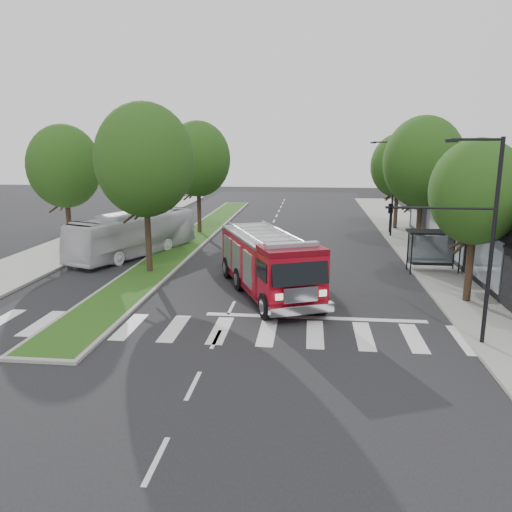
{
  "coord_description": "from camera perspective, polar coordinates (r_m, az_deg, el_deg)",
  "views": [
    {
      "loc": [
        3.67,
        -22.69,
        7.73
      ],
      "look_at": [
        0.81,
        3.55,
        1.8
      ],
      "focal_mm": 35.0,
      "sensor_mm": 36.0,
      "label": 1
    }
  ],
  "objects": [
    {
      "name": "ground",
      "position": [
        24.25,
        -2.83,
        -5.94
      ],
      "size": [
        140.0,
        140.0,
        0.0
      ],
      "primitive_type": "plane",
      "color": "black",
      "rests_on": "ground"
    },
    {
      "name": "sidewalk_right",
      "position": [
        34.72,
        20.79,
        -0.92
      ],
      "size": [
        5.0,
        80.0,
        0.15
      ],
      "primitive_type": "cube",
      "color": "gray",
      "rests_on": "ground"
    },
    {
      "name": "sidewalk_left",
      "position": [
        38.18,
        -22.35,
        0.13
      ],
      "size": [
        5.0,
        80.0,
        0.15
      ],
      "primitive_type": "cube",
      "color": "gray",
      "rests_on": "ground"
    },
    {
      "name": "median",
      "position": [
        42.52,
        -7.03,
        2.2
      ],
      "size": [
        3.0,
        50.0,
        0.15
      ],
      "color": "gray",
      "rests_on": "ground"
    },
    {
      "name": "bus_shelter",
      "position": [
        32.25,
        19.63,
        1.75
      ],
      "size": [
        3.2,
        1.6,
        2.61
      ],
      "color": "black",
      "rests_on": "ground"
    },
    {
      "name": "tree_right_near",
      "position": [
        26.0,
        23.9,
        6.68
      ],
      "size": [
        4.4,
        4.4,
        8.05
      ],
      "color": "black",
      "rests_on": "ground"
    },
    {
      "name": "tree_right_mid",
      "position": [
        37.54,
        18.56,
        10.12
      ],
      "size": [
        5.6,
        5.6,
        9.72
      ],
      "color": "black",
      "rests_on": "ground"
    },
    {
      "name": "tree_right_far",
      "position": [
        47.38,
        15.97,
        9.89
      ],
      "size": [
        5.0,
        5.0,
        8.73
      ],
      "color": "black",
      "rests_on": "ground"
    },
    {
      "name": "tree_median_near",
      "position": [
        30.29,
        -12.62,
        10.63
      ],
      "size": [
        5.8,
        5.8,
        10.16
      ],
      "color": "black",
      "rests_on": "ground"
    },
    {
      "name": "tree_median_far",
      "position": [
        43.79,
        -6.66,
        10.95
      ],
      "size": [
        5.6,
        5.6,
        9.72
      ],
      "color": "black",
      "rests_on": "ground"
    },
    {
      "name": "tree_left_mid",
      "position": [
        38.96,
        -21.06,
        9.52
      ],
      "size": [
        5.2,
        5.2,
        9.16
      ],
      "color": "black",
      "rests_on": "ground"
    },
    {
      "name": "streetlight_right_near",
      "position": [
        20.32,
        23.17,
        2.97
      ],
      "size": [
        4.08,
        0.22,
        8.0
      ],
      "color": "black",
      "rests_on": "ground"
    },
    {
      "name": "streetlight_right_far",
      "position": [
        43.33,
        15.22,
        7.92
      ],
      "size": [
        2.11,
        0.2,
        8.0
      ],
      "color": "black",
      "rests_on": "ground"
    },
    {
      "name": "fire_engine",
      "position": [
        26.05,
        1.43,
        -0.89
      ],
      "size": [
        6.44,
        10.15,
        3.4
      ],
      "rotation": [
        0.0,
        0.0,
        0.39
      ],
      "color": "#5D050E",
      "rests_on": "ground"
    },
    {
      "name": "city_bus",
      "position": [
        36.24,
        -13.71,
        2.46
      ],
      "size": [
        6.57,
        11.19,
        3.07
      ],
      "primitive_type": "imported",
      "rotation": [
        0.0,
        0.0,
        -0.39
      ],
      "color": "silver",
      "rests_on": "ground"
    }
  ]
}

